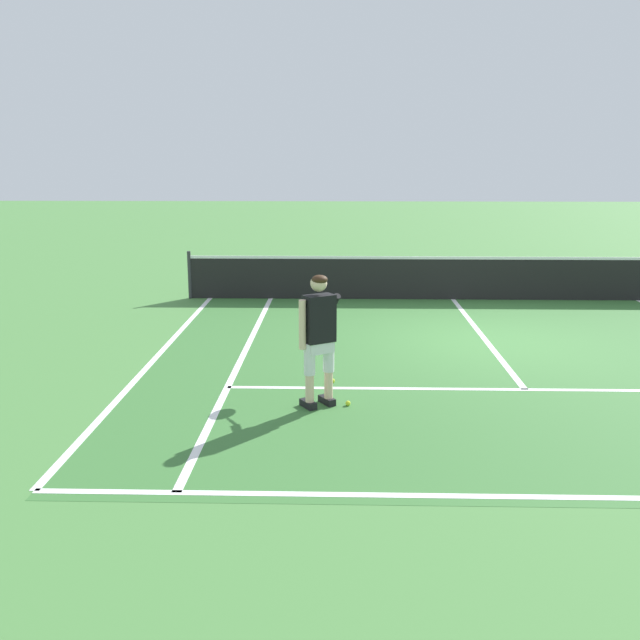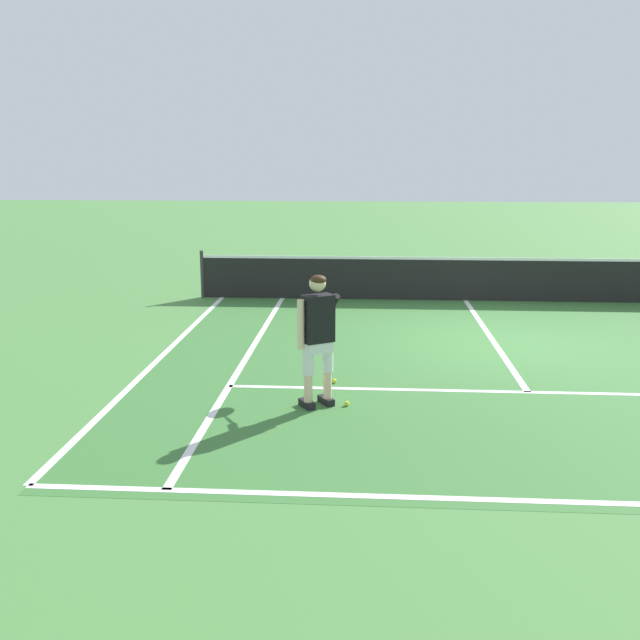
% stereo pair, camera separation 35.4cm
% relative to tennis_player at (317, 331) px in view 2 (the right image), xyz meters
% --- Properties ---
extents(ground_plane, '(80.00, 80.00, 0.00)m').
position_rel_tennis_player_xyz_m(ground_plane, '(2.83, 3.46, -0.99)').
color(ground_plane, '#477F3D').
extents(court_inner_surface, '(10.98, 10.01, 0.00)m').
position_rel_tennis_player_xyz_m(court_inner_surface, '(2.83, 2.32, -0.99)').
color(court_inner_surface, '#387033').
rests_on(court_inner_surface, ground).
extents(line_baseline, '(10.98, 0.10, 0.01)m').
position_rel_tennis_player_xyz_m(line_baseline, '(2.83, -2.49, -0.99)').
color(line_baseline, white).
rests_on(line_baseline, ground).
extents(line_service, '(8.23, 0.10, 0.01)m').
position_rel_tennis_player_xyz_m(line_service, '(2.83, 0.72, -0.99)').
color(line_service, white).
rests_on(line_service, ground).
extents(line_centre_service, '(0.10, 6.40, 0.01)m').
position_rel_tennis_player_xyz_m(line_centre_service, '(2.83, 3.92, -0.99)').
color(line_centre_service, white).
rests_on(line_centre_service, ground).
extents(line_singles_left, '(0.10, 9.61, 0.01)m').
position_rel_tennis_player_xyz_m(line_singles_left, '(-1.29, 2.32, -0.99)').
color(line_singles_left, white).
rests_on(line_singles_left, ground).
extents(line_doubles_left, '(0.10, 9.61, 0.01)m').
position_rel_tennis_player_xyz_m(line_doubles_left, '(-2.66, 2.32, -0.99)').
color(line_doubles_left, white).
rests_on(line_doubles_left, ground).
extents(tennis_net, '(11.96, 0.08, 1.07)m').
position_rel_tennis_player_xyz_m(tennis_net, '(2.83, 7.12, -0.49)').
color(tennis_net, '#333338').
rests_on(tennis_net, ground).
extents(tennis_player, '(0.56, 1.22, 1.71)m').
position_rel_tennis_player_xyz_m(tennis_player, '(0.00, 0.00, 0.00)').
color(tennis_player, black).
rests_on(tennis_player, ground).
extents(tennis_ball_near_feet, '(0.07, 0.07, 0.07)m').
position_rel_tennis_player_xyz_m(tennis_ball_near_feet, '(0.38, 0.01, -0.96)').
color(tennis_ball_near_feet, '#CCE02D').
rests_on(tennis_ball_near_feet, ground).
extents(tennis_ball_by_baseline, '(0.07, 0.07, 0.07)m').
position_rel_tennis_player_xyz_m(tennis_ball_by_baseline, '(0.17, 0.95, -0.96)').
color(tennis_ball_by_baseline, '#CCE02D').
rests_on(tennis_ball_by_baseline, ground).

